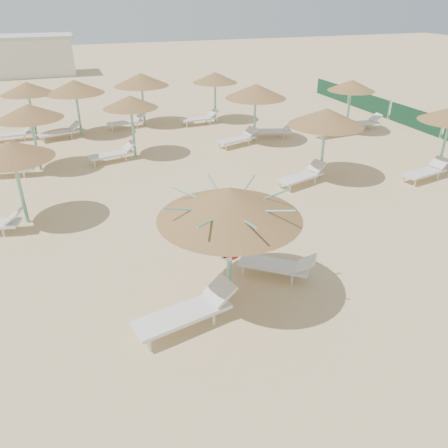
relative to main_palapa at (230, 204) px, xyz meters
name	(u,v)px	position (x,y,z in m)	size (l,w,h in m)	color
ground	(239,284)	(0.41, 0.39, -2.46)	(120.00, 120.00, 0.00)	#DAB284
main_palapa	(230,204)	(0.00, 0.00, 0.00)	(3.16, 3.16, 2.84)	#6AB7A1
lounger_main_a	(189,311)	(-1.17, -0.64, -2.07)	(2.37, 1.15, 0.83)	silver
lounger_main_b	(279,265)	(1.50, 0.40, -2.13)	(1.85, 1.63, 0.69)	silver
palapa_field	(181,97)	(1.96, 11.36, -0.16)	(19.51, 13.89, 2.72)	#6AB7A1
service_hut	(24,56)	(-5.59, 35.39, -0.82)	(8.40, 4.40, 3.25)	silver
windbreak_fence	(415,119)	(14.41, 10.34, -1.96)	(0.08, 19.84, 1.10)	#1B5139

